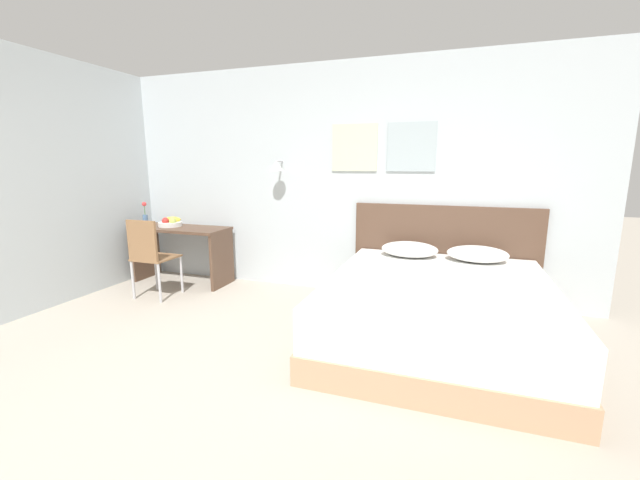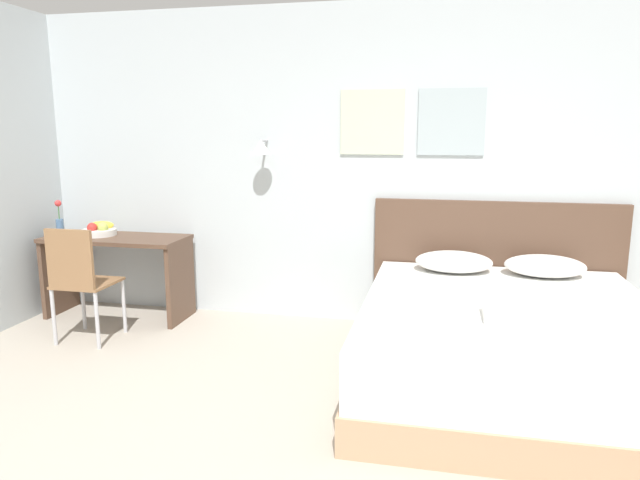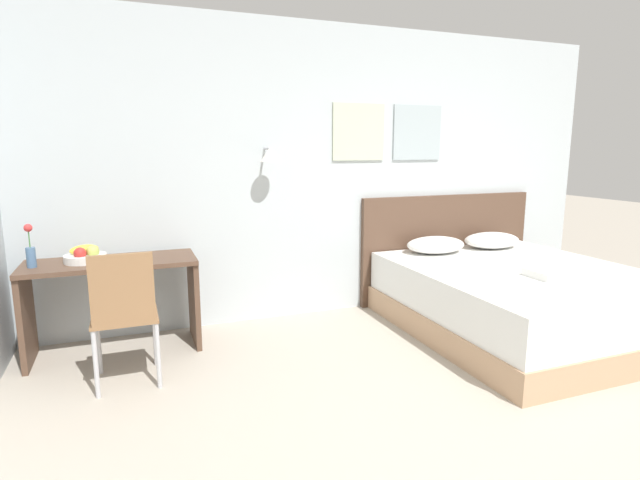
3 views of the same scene
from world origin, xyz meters
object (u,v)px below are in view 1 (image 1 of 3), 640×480
object	(u,v)px
flower_vase	(145,216)
headboard	(443,255)
bed	(437,312)
pillow_left	(410,249)
desk	(182,244)
fruit_bowl	(170,223)
pillow_right	(477,254)
folded_towel_near_foot	(432,287)
desk_chair	(149,253)

from	to	relation	value
flower_vase	headboard	bearing A→B (deg)	5.17
bed	pillow_left	xyz separation A→B (m)	(-0.33, 0.79, 0.36)
desk	fruit_bowl	world-z (taller)	fruit_bowl
pillow_right	flower_vase	distance (m)	4.07
bed	flower_vase	size ratio (longest dim) A/B	6.69
bed	headboard	distance (m)	1.11
headboard	folded_towel_near_foot	world-z (taller)	headboard
desk	flower_vase	bearing A→B (deg)	-175.46
pillow_right	desk	xyz separation A→B (m)	(-3.55, -0.01, -0.13)
bed	fruit_bowl	size ratio (longest dim) A/B	7.05
bed	fruit_bowl	world-z (taller)	fruit_bowl
pillow_left	desk	size ratio (longest dim) A/B	0.48
folded_towel_near_foot	desk_chair	bearing A→B (deg)	172.00
desk	desk_chair	size ratio (longest dim) A/B	1.34
pillow_left	pillow_right	xyz separation A→B (m)	(0.67, 0.00, 0.00)
desk	pillow_right	bearing A→B (deg)	0.18
headboard	pillow_left	size ratio (longest dim) A/B	3.34
folded_towel_near_foot	flower_vase	world-z (taller)	flower_vase
desk	desk_chair	bearing A→B (deg)	-82.96
flower_vase	pillow_right	bearing A→B (deg)	0.73
fruit_bowl	flower_vase	size ratio (longest dim) A/B	0.95
desk_chair	folded_towel_near_foot	bearing A→B (deg)	-8.00
headboard	pillow_right	bearing A→B (deg)	-40.63
flower_vase	fruit_bowl	bearing A→B (deg)	10.59
bed	desk	bearing A→B (deg)	166.40
pillow_right	desk_chair	xyz separation A→B (m)	(-3.47, -0.67, -0.10)
desk_chair	fruit_bowl	world-z (taller)	desk_chair
pillow_right	desk_chair	size ratio (longest dim) A/B	0.64
pillow_right	folded_towel_near_foot	distance (m)	1.17
bed	flower_vase	world-z (taller)	flower_vase
bed	folded_towel_near_foot	distance (m)	0.44
headboard	flower_vase	xyz separation A→B (m)	(-3.73, -0.34, 0.31)
headboard	flower_vase	distance (m)	3.76
headboard	desk	distance (m)	3.23
pillow_right	folded_towel_near_foot	world-z (taller)	pillow_right
desk_chair	fruit_bowl	size ratio (longest dim) A/B	3.09
fruit_bowl	headboard	bearing A→B (deg)	4.62
folded_towel_near_foot	fruit_bowl	xyz separation A→B (m)	(-3.35, 1.11, 0.18)
pillow_right	folded_towel_near_foot	bearing A→B (deg)	-108.78
desk_chair	headboard	bearing A→B (deg)	16.92
folded_towel_near_foot	flower_vase	size ratio (longest dim) A/B	0.88
bed	flower_vase	xyz separation A→B (m)	(-3.73, 0.74, 0.57)
pillow_left	flower_vase	world-z (taller)	flower_vase
desk_chair	flower_vase	world-z (taller)	flower_vase
fruit_bowl	folded_towel_near_foot	bearing A→B (deg)	-18.42
desk	flower_vase	xyz separation A→B (m)	(-0.51, -0.04, 0.34)
pillow_right	flower_vase	xyz separation A→B (m)	(-4.06, -0.05, 0.21)
bed	pillow_right	xyz separation A→B (m)	(0.33, 0.79, 0.36)
flower_vase	pillow_left	bearing A→B (deg)	0.88
folded_towel_near_foot	fruit_bowl	bearing A→B (deg)	161.58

